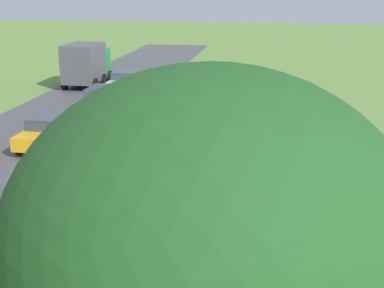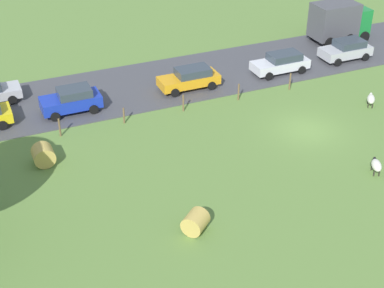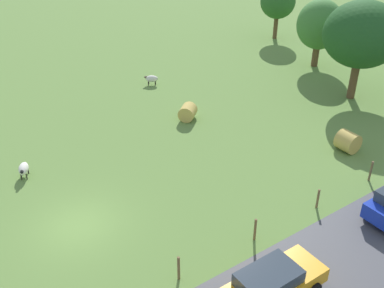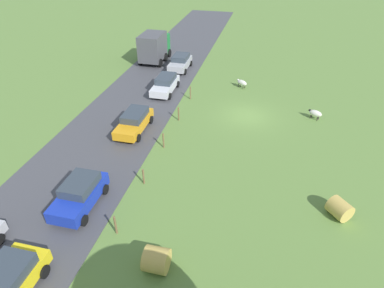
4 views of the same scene
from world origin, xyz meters
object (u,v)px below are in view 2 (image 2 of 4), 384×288
(car_0, at_px, (72,100))
(hay_bale_1, at_px, (43,155))
(car_2, at_px, (281,63))
(car_1, at_px, (346,49))
(car_5, at_px, (190,78))
(sheep_1, at_px, (376,165))
(hay_bale_0, at_px, (195,222))
(sheep_2, at_px, (371,99))
(truck_0, at_px, (339,21))

(car_0, bearing_deg, hay_bale_1, 152.03)
(car_0, relative_size, car_2, 0.90)
(car_0, distance_m, car_1, 22.60)
(car_1, distance_m, car_5, 13.84)
(car_0, xyz_separation_m, car_5, (0.10, -8.76, -0.05))
(sheep_1, bearing_deg, hay_bale_0, 92.69)
(car_0, distance_m, car_5, 8.76)
(sheep_2, bearing_deg, hay_bale_1, 85.77)
(sheep_2, relative_size, car_2, 0.28)
(sheep_2, distance_m, hay_bale_1, 22.35)
(hay_bale_1, height_order, car_0, car_0)
(hay_bale_1, xyz_separation_m, truck_0, (9.48, -27.43, 1.25))
(sheep_1, relative_size, truck_0, 0.25)
(hay_bale_0, bearing_deg, truck_0, -49.55)
(hay_bale_0, bearing_deg, car_2, -43.06)
(sheep_1, height_order, truck_0, truck_0)
(sheep_2, relative_size, hay_bale_0, 1.07)
(hay_bale_0, xyz_separation_m, car_1, (14.81, -19.92, 0.34))
(sheep_2, bearing_deg, truck_0, -24.79)
(sheep_2, bearing_deg, car_1, -24.32)
(car_0, bearing_deg, sheep_1, -135.07)
(sheep_1, relative_size, car_1, 0.29)
(truck_0, relative_size, car_5, 1.12)
(car_2, distance_m, car_5, 7.60)
(hay_bale_1, height_order, car_2, car_2)
(sheep_2, height_order, car_1, car_1)
(sheep_1, relative_size, sheep_2, 0.98)
(truck_0, height_order, car_2, truck_0)
(hay_bale_1, xyz_separation_m, car_0, (5.74, -3.05, 0.29))
(car_2, bearing_deg, sheep_1, 171.26)
(car_0, bearing_deg, car_1, -89.91)
(hay_bale_0, distance_m, truck_0, 28.55)
(sheep_2, xyz_separation_m, truck_0, (11.13, -5.14, 1.34))
(car_2, bearing_deg, truck_0, -64.28)
(sheep_2, height_order, hay_bale_1, hay_bale_1)
(hay_bale_1, bearing_deg, sheep_1, -116.21)
(hay_bale_1, bearing_deg, truck_0, -70.94)
(truck_0, bearing_deg, car_5, 103.11)
(hay_bale_1, height_order, car_5, car_5)
(sheep_1, xyz_separation_m, car_0, (14.23, 14.19, 0.39))
(sheep_1, relative_size, hay_bale_0, 1.04)
(car_5, bearing_deg, car_2, -91.71)
(sheep_2, xyz_separation_m, car_5, (7.49, 10.48, 0.33))
(car_2, bearing_deg, car_5, 88.29)
(sheep_2, bearing_deg, sheep_1, 143.56)
(car_5, bearing_deg, sheep_2, -125.57)
(car_0, distance_m, car_2, 16.36)
(sheep_2, xyz_separation_m, hay_bale_1, (1.65, 22.29, 0.09))
(sheep_1, distance_m, car_0, 20.10)
(sheep_1, xyz_separation_m, car_5, (14.33, 5.43, 0.34))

